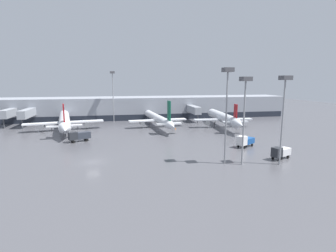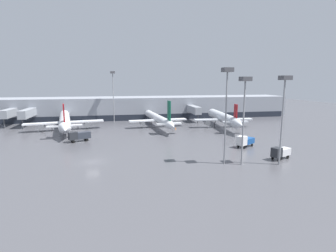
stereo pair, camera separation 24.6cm
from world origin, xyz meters
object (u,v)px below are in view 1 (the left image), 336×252
object	(u,v)px
parked_jet_1	(223,118)
apron_light_mast_1	(113,83)
service_truck_1	(281,152)
traffic_cone_1	(175,128)
service_truck_2	(245,141)
parked_jet_2	(158,119)
apron_light_mast_0	(227,89)
apron_light_mast_3	(245,95)
service_truck_0	(79,136)
apron_light_mast_4	(284,94)
parked_jet_0	(64,121)

from	to	relation	value
parked_jet_1	apron_light_mast_1	world-z (taller)	apron_light_mast_1
service_truck_1	traffic_cone_1	world-z (taller)	service_truck_1
service_truck_2	parked_jet_2	bearing A→B (deg)	-92.99
service_truck_2	traffic_cone_1	bearing A→B (deg)	-97.12
apron_light_mast_0	apron_light_mast_3	size ratio (longest dim) A/B	1.10
traffic_cone_1	apron_light_mast_0	size ratio (longest dim) A/B	0.04
parked_jet_1	service_truck_0	bearing A→B (deg)	110.76
service_truck_0	service_truck_1	world-z (taller)	service_truck_0
service_truck_0	traffic_cone_1	size ratio (longest dim) A/B	8.45
traffic_cone_1	apron_light_mast_1	size ratio (longest dim) A/B	0.04
parked_jet_2	service_truck_1	size ratio (longest dim) A/B	7.30
parked_jet_2	apron_light_mast_4	size ratio (longest dim) A/B	2.19
service_truck_2	traffic_cone_1	size ratio (longest dim) A/B	7.92
apron_light_mast_0	apron_light_mast_1	bearing A→B (deg)	110.16
parked_jet_0	parked_jet_2	size ratio (longest dim) A/B	1.08
parked_jet_0	apron_light_mast_1	distance (m)	24.21
service_truck_2	apron_light_mast_1	bearing A→B (deg)	-86.07
traffic_cone_1	apron_light_mast_1	xyz separation A→B (m)	(-19.97, 19.67, 14.87)
apron_light_mast_1	service_truck_0	bearing A→B (deg)	-105.45
parked_jet_1	parked_jet_2	distance (m)	22.40
service_truck_0	parked_jet_0	bearing A→B (deg)	-94.36
apron_light_mast_1	parked_jet_2	bearing A→B (deg)	-44.09
parked_jet_0	apron_light_mast_3	bearing A→B (deg)	-148.37
parked_jet_0	service_truck_0	world-z (taller)	parked_jet_0
service_truck_2	apron_light_mast_4	world-z (taller)	apron_light_mast_4
parked_jet_0	apron_light_mast_1	size ratio (longest dim) A/B	2.04
service_truck_2	apron_light_mast_1	world-z (taller)	apron_light_mast_1
parked_jet_0	parked_jet_1	distance (m)	52.79
service_truck_0	service_truck_2	distance (m)	42.40
service_truck_2	apron_light_mast_3	size ratio (longest dim) A/B	0.33
parked_jet_0	apron_light_mast_3	xyz separation A→B (m)	(39.67, -44.36, 10.08)
service_truck_0	traffic_cone_1	distance (m)	31.41
apron_light_mast_3	service_truck_2	bearing A→B (deg)	60.18
parked_jet_1	apron_light_mast_1	bearing A→B (deg)	67.60
service_truck_0	service_truck_1	size ratio (longest dim) A/B	1.14
service_truck_2	service_truck_0	bearing A→B (deg)	-49.36
apron_light_mast_3	service_truck_0	bearing A→B (deg)	141.37
parked_jet_0	apron_light_mast_4	world-z (taller)	apron_light_mast_4
apron_light_mast_1	apron_light_mast_3	world-z (taller)	apron_light_mast_1
apron_light_mast_1	apron_light_mast_4	world-z (taller)	apron_light_mast_1
parked_jet_2	service_truck_0	xyz separation A→B (m)	(-23.88, -17.54, -1.37)
parked_jet_0	traffic_cone_1	bearing A→B (deg)	-109.18
service_truck_1	apron_light_mast_1	xyz separation A→B (m)	(-33.47, 56.67, 13.73)
parked_jet_2	traffic_cone_1	world-z (taller)	parked_jet_2
traffic_cone_1	service_truck_0	bearing A→B (deg)	-156.72
parked_jet_0	service_truck_1	xyz separation A→B (m)	(49.07, -42.63, -1.66)
parked_jet_0	apron_light_mast_1	xyz separation A→B (m)	(15.60, 14.04, 12.07)
service_truck_2	apron_light_mast_4	distance (m)	18.18
parked_jet_2	service_truck_2	distance (m)	35.38
parked_jet_2	service_truck_1	xyz separation A→B (m)	(18.46, -42.13, -1.49)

